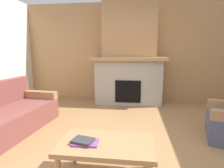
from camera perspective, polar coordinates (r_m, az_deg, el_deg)
name	(u,v)px	position (r m, az deg, el deg)	size (l,w,h in m)	color
ground	(121,153)	(2.73, 2.65, -20.36)	(9.00, 9.00, 0.00)	olive
wall_back_wood_panel	(130,52)	(5.35, 5.39, 9.65)	(6.00, 0.12, 2.70)	#A87A4C
fireplace	(129,60)	(4.98, 5.21, 7.48)	(1.90, 0.82, 2.70)	gray
couch	(7,116)	(3.71, -29.56, -8.49)	(1.01, 1.87, 0.85)	brown
coffee_table	(106,147)	(2.09, -1.78, -18.72)	(1.00, 0.60, 0.43)	#997047
book_stack_near_edge	(84,142)	(2.05, -8.55, -17.04)	(0.29, 0.20, 0.04)	#7A3D84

